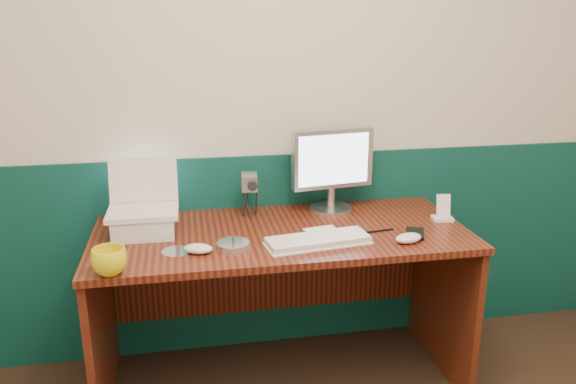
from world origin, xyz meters
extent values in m
cube|color=beige|center=(0.00, 1.75, 1.25)|extent=(3.50, 0.04, 2.50)
cube|color=#07302A|center=(0.00, 1.74, 0.50)|extent=(3.48, 0.02, 1.00)
cube|color=#3C110A|center=(-0.09, 1.38, 0.38)|extent=(1.60, 0.70, 0.75)
cube|color=silver|center=(-0.66, 1.45, 0.79)|extent=(0.25, 0.22, 0.09)
cube|color=white|center=(0.03, 1.21, 0.76)|extent=(0.43, 0.20, 0.02)
ellipsoid|color=silver|center=(0.40, 1.15, 0.77)|extent=(0.13, 0.10, 0.04)
ellipsoid|color=silver|center=(-0.45, 1.20, 0.77)|extent=(0.13, 0.10, 0.04)
imported|color=yellow|center=(-0.76, 1.07, 0.80)|extent=(0.13, 0.13, 0.10)
cylinder|color=silver|center=(-0.31, 1.22, 0.76)|extent=(0.13, 0.13, 0.03)
cylinder|color=#B6BBC7|center=(-0.53, 1.24, 0.75)|extent=(0.12, 0.12, 0.00)
cylinder|color=silver|center=(0.10, 1.35, 0.75)|extent=(0.11, 0.11, 0.00)
cylinder|color=black|center=(0.32, 1.29, 0.75)|extent=(0.14, 0.03, 0.01)
cube|color=silver|center=(0.08, 1.35, 0.75)|extent=(0.16, 0.12, 0.00)
cube|color=white|center=(0.65, 1.38, 0.76)|extent=(0.09, 0.08, 0.02)
cube|color=white|center=(0.65, 1.38, 0.82)|extent=(0.06, 0.04, 0.11)
cube|color=black|center=(0.46, 1.23, 0.76)|extent=(0.11, 0.14, 0.01)
camera|label=1|loc=(-0.48, -0.84, 1.62)|focal=35.00mm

